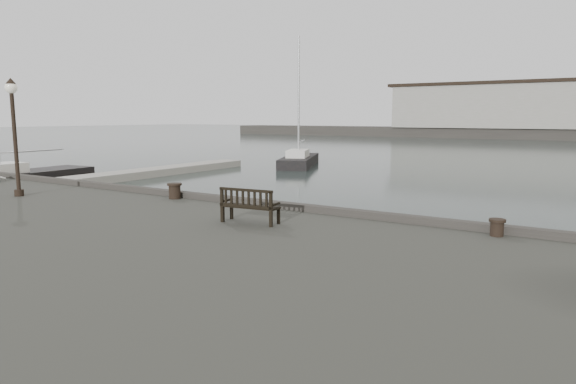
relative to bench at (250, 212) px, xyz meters
name	(u,v)px	position (x,y,z in m)	size (l,w,h in m)	color
ground	(299,263)	(0.03, 2.25, -1.83)	(400.00, 400.00, 0.00)	black
pontoon	(116,176)	(-19.97, 12.25, -1.58)	(2.00, 24.00, 0.50)	#99958E
breakwater	(539,116)	(-4.52, 94.25, 2.47)	(140.00, 9.50, 12.20)	#383530
bench	(250,212)	(0.00, 0.00, 0.00)	(1.49, 0.65, 0.83)	black
bollard_left	(175,191)	(-4.24, 1.75, -0.02)	(0.46, 0.46, 0.48)	black
bollard_right	(497,228)	(5.31, 1.75, -0.08)	(0.35, 0.35, 0.37)	black
lamp_post	(14,121)	(-8.89, -0.56, 2.15)	(0.38, 0.38, 3.76)	black
yacht_a	(9,182)	(-23.10, 6.98, -1.58)	(3.39, 10.47, 14.01)	black
yacht_d	(299,163)	(-15.09, 27.31, -1.59)	(5.61, 9.04, 11.21)	black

